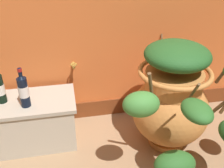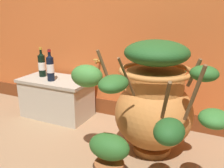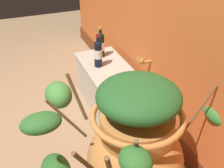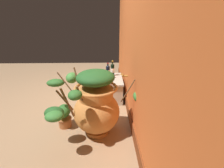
{
  "view_description": "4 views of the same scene",
  "coord_description": "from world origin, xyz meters",
  "px_view_note": "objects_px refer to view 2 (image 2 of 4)",
  "views": [
    {
      "loc": [
        -0.19,
        -0.95,
        1.52
      ],
      "look_at": [
        0.15,
        0.78,
        0.52
      ],
      "focal_mm": 41.52,
      "sensor_mm": 36.0,
      "label": 1
    },
    {
      "loc": [
        1.05,
        -1.12,
        1.11
      ],
      "look_at": [
        0.15,
        0.79,
        0.45
      ],
      "focal_mm": 39.81,
      "sensor_mm": 36.0,
      "label": 2
    },
    {
      "loc": [
        1.72,
        0.0,
        1.66
      ],
      "look_at": [
        -0.07,
        0.73,
        0.47
      ],
      "focal_mm": 45.73,
      "sensor_mm": 36.0,
      "label": 3
    },
    {
      "loc": [
        2.49,
        0.76,
        1.43
      ],
      "look_at": [
        0.04,
        0.83,
        0.5
      ],
      "focal_mm": 26.44,
      "sensor_mm": 36.0,
      "label": 4
    }
  ],
  "objects_px": {
    "wine_bottle_left": "(50,67)",
    "wine_bottle_middle": "(42,64)",
    "terracotta_urn": "(154,100)",
    "potted_shrub": "(109,155)"
  },
  "relations": [
    {
      "from": "wine_bottle_left",
      "to": "wine_bottle_middle",
      "type": "height_order",
      "value": "wine_bottle_left"
    },
    {
      "from": "wine_bottle_left",
      "to": "terracotta_urn",
      "type": "bearing_deg",
      "value": -8.91
    },
    {
      "from": "terracotta_urn",
      "to": "potted_shrub",
      "type": "distance_m",
      "value": 0.54
    },
    {
      "from": "wine_bottle_middle",
      "to": "potted_shrub",
      "type": "bearing_deg",
      "value": -32.55
    },
    {
      "from": "wine_bottle_left",
      "to": "potted_shrub",
      "type": "relative_size",
      "value": 0.93
    },
    {
      "from": "terracotta_urn",
      "to": "wine_bottle_left",
      "type": "bearing_deg",
      "value": 171.09
    },
    {
      "from": "potted_shrub",
      "to": "wine_bottle_middle",
      "type": "bearing_deg",
      "value": 147.45
    },
    {
      "from": "wine_bottle_middle",
      "to": "potted_shrub",
      "type": "xyz_separation_m",
      "value": [
        1.13,
        -0.72,
        -0.35
      ]
    },
    {
      "from": "wine_bottle_left",
      "to": "potted_shrub",
      "type": "xyz_separation_m",
      "value": [
        0.95,
        -0.63,
        -0.36
      ]
    },
    {
      "from": "terracotta_urn",
      "to": "wine_bottle_middle",
      "type": "relative_size",
      "value": 4.05
    }
  ]
}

